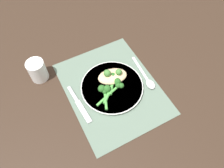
# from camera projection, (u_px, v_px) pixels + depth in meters

# --- Properties ---
(ground_plane) EXTENTS (3.00, 3.00, 0.00)m
(ground_plane) POSITION_uv_depth(u_px,v_px,m) (112.00, 88.00, 0.90)
(ground_plane) COLOR #332319
(placemat) EXTENTS (0.45, 0.36, 0.00)m
(placemat) POSITION_uv_depth(u_px,v_px,m) (112.00, 88.00, 0.90)
(placemat) COLOR slate
(placemat) RESTS_ON ground_plane
(plate) EXTENTS (0.25, 0.25, 0.01)m
(plate) POSITION_uv_depth(u_px,v_px,m) (112.00, 87.00, 0.89)
(plate) COLOR white
(plate) RESTS_ON placemat
(chicken_fillet) EXTENTS (0.10, 0.13, 0.03)m
(chicken_fillet) POSITION_uv_depth(u_px,v_px,m) (112.00, 76.00, 0.89)
(chicken_fillet) COLOR #DBBC89
(chicken_fillet) RESTS_ON plate
(pesto_dollop_primary) EXTENTS (0.03, 0.03, 0.03)m
(pesto_dollop_primary) POSITION_uv_depth(u_px,v_px,m) (119.00, 72.00, 0.88)
(pesto_dollop_primary) COLOR #477F38
(pesto_dollop_primary) RESTS_ON chicken_fillet
(pesto_dollop_secondary) EXTENTS (0.03, 0.03, 0.03)m
(pesto_dollop_secondary) POSITION_uv_depth(u_px,v_px,m) (107.00, 73.00, 0.87)
(pesto_dollop_secondary) COLOR #477F38
(pesto_dollop_secondary) RESTS_ON chicken_fillet
(broccoli_stalk_front) EXTENTS (0.10, 0.08, 0.03)m
(broccoli_stalk_front) POSITION_uv_depth(u_px,v_px,m) (113.00, 77.00, 0.89)
(broccoli_stalk_front) COLOR #51A847
(broccoli_stalk_front) RESTS_ON plate
(broccoli_stalk_left) EXTENTS (0.11, 0.12, 0.03)m
(broccoli_stalk_left) POSITION_uv_depth(u_px,v_px,m) (114.00, 80.00, 0.89)
(broccoli_stalk_left) COLOR #51A847
(broccoli_stalk_left) RESTS_ON plate
(broccoli_stalk_right) EXTENTS (0.07, 0.14, 0.03)m
(broccoli_stalk_right) POSITION_uv_depth(u_px,v_px,m) (116.00, 86.00, 0.87)
(broccoli_stalk_right) COLOR #51A847
(broccoli_stalk_right) RESTS_ON plate
(broccoli_stalk_rear) EXTENTS (0.10, 0.06, 0.03)m
(broccoli_stalk_rear) POSITION_uv_depth(u_px,v_px,m) (105.00, 91.00, 0.86)
(broccoli_stalk_rear) COLOR #51A847
(broccoli_stalk_rear) RESTS_ON plate
(knife) EXTENTS (0.18, 0.03, 0.01)m
(knife) POSITION_uv_depth(u_px,v_px,m) (78.00, 103.00, 0.86)
(knife) COLOR silver
(knife) RESTS_ON placemat
(spoon) EXTENTS (0.19, 0.04, 0.01)m
(spoon) POSITION_uv_depth(u_px,v_px,m) (148.00, 80.00, 0.91)
(spoon) COLOR silver
(spoon) RESTS_ON placemat
(water_glass) EXTENTS (0.07, 0.07, 0.09)m
(water_glass) POSITION_uv_depth(u_px,v_px,m) (37.00, 70.00, 0.89)
(water_glass) COLOR white
(water_glass) RESTS_ON ground_plane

